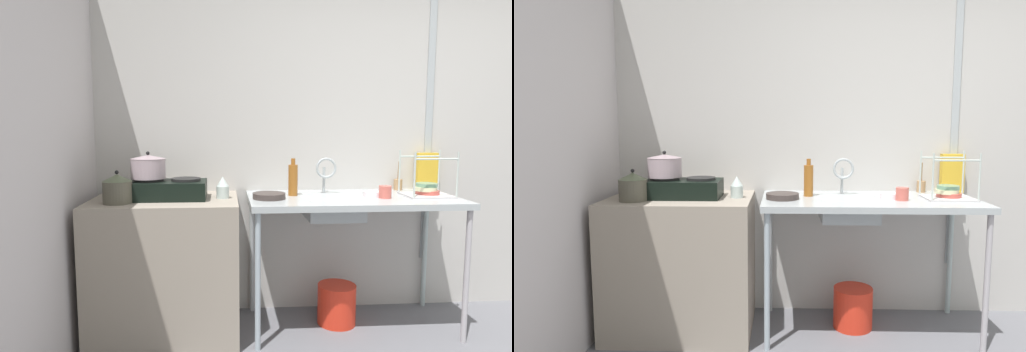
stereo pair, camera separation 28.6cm
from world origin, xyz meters
TOP-DOWN VIEW (x-y plane):
  - wall_back at (0.00, 1.81)m, footprint 5.32×0.10m
  - wall_metal_strip at (0.18, 1.76)m, footprint 0.05×0.01m
  - counter_concrete at (-1.73, 1.43)m, footprint 0.95×0.66m
  - counter_sink at (-0.48, 1.43)m, footprint 1.41×0.66m
  - stove at (-1.71, 1.43)m, footprint 0.50×0.30m
  - pot_on_left_burner at (-1.83, 1.43)m, footprint 0.23×0.23m
  - pot_beside_stove at (-2.00, 1.29)m, footprint 0.18×0.18m
  - percolator at (-1.35, 1.43)m, footprint 0.08×0.08m
  - sink_basin at (-0.61, 1.43)m, footprint 0.37×0.34m
  - faucet at (-0.63, 1.58)m, footprint 0.15×0.08m
  - frying_pan at (-1.05, 1.39)m, footprint 0.22×0.22m
  - dish_rack at (0.03, 1.43)m, footprint 0.31×0.27m
  - cup_by_rack at (-0.28, 1.36)m, footprint 0.08×0.08m
  - small_bowl_on_drainboard at (-0.35, 1.42)m, footprint 0.12×0.12m
  - bottle_by_sink at (-0.87, 1.51)m, footprint 0.06×0.06m
  - cereal_box at (0.16, 1.71)m, footprint 0.16×0.07m
  - utensil_jar at (-0.05, 1.71)m, footprint 0.06×0.06m
  - bucket_on_floor at (-0.56, 1.47)m, footprint 0.27×0.27m

SIDE VIEW (x-z plane):
  - bucket_on_floor at x=-0.56m, z-range 0.00..0.28m
  - counter_concrete at x=-1.73m, z-range 0.00..0.91m
  - sink_basin at x=-0.61m, z-range 0.77..0.91m
  - counter_sink at x=-0.48m, z-range 0.39..1.30m
  - small_bowl_on_drainboard at x=-0.35m, z-range 0.91..0.95m
  - frying_pan at x=-1.05m, z-range 0.91..0.95m
  - cup_by_rack at x=-0.28m, z-range 0.91..0.99m
  - utensil_jar at x=-0.05m, z-range 0.85..1.06m
  - dish_rack at x=0.03m, z-range 0.80..1.11m
  - stove at x=-1.71m, z-range 0.91..1.04m
  - percolator at x=-1.35m, z-range 0.91..1.05m
  - pot_beside_stove at x=-2.00m, z-range 0.90..1.10m
  - bottle_by_sink at x=-0.87m, z-range 0.89..1.15m
  - cereal_box at x=0.16m, z-range 0.91..1.19m
  - faucet at x=-0.63m, z-range 0.95..1.21m
  - pot_on_left_burner at x=-1.83m, z-range 1.03..1.21m
  - wall_back at x=0.00m, z-range 0.00..2.48m
  - wall_metal_strip at x=0.18m, z-range 0.37..2.36m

